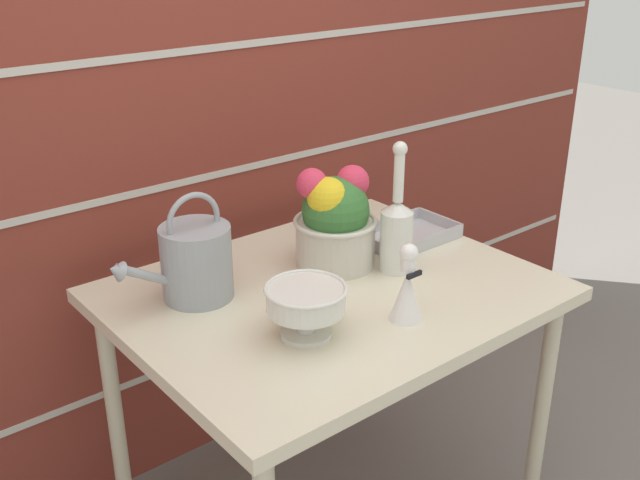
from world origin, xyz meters
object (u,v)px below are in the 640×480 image
(glass_decanter, at_px, (396,230))
(watering_can, at_px, (195,261))
(crystal_pedestal_bowl, at_px, (306,302))
(flower_planter, at_px, (335,220))
(figurine_vase, at_px, (407,289))
(wire_tray, at_px, (407,236))

(glass_decanter, bearing_deg, watering_can, 157.83)
(crystal_pedestal_bowl, relative_size, glass_decanter, 0.53)
(watering_can, distance_m, crystal_pedestal_bowl, 0.33)
(crystal_pedestal_bowl, distance_m, glass_decanter, 0.41)
(watering_can, xyz_separation_m, flower_planter, (0.39, -0.07, 0.03))
(figurine_vase, bearing_deg, crystal_pedestal_bowl, 158.67)
(crystal_pedestal_bowl, relative_size, wire_tray, 0.66)
(figurine_vase, bearing_deg, glass_decanter, 51.19)
(glass_decanter, relative_size, wire_tray, 1.25)
(crystal_pedestal_bowl, bearing_deg, flower_planter, 40.31)
(crystal_pedestal_bowl, height_order, flower_planter, flower_planter)
(glass_decanter, bearing_deg, figurine_vase, -128.81)
(crystal_pedestal_bowl, xyz_separation_m, wire_tray, (0.57, 0.24, -0.07))
(flower_planter, xyz_separation_m, figurine_vase, (-0.06, -0.34, -0.05))
(flower_planter, distance_m, glass_decanter, 0.17)
(flower_planter, xyz_separation_m, glass_decanter, (0.10, -0.13, -0.01))
(watering_can, relative_size, flower_planter, 1.15)
(watering_can, xyz_separation_m, crystal_pedestal_bowl, (0.10, -0.32, -0.01))
(crystal_pedestal_bowl, bearing_deg, wire_tray, 23.22)
(flower_planter, relative_size, glass_decanter, 0.78)
(glass_decanter, bearing_deg, wire_tray, 35.80)
(watering_can, distance_m, flower_planter, 0.39)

